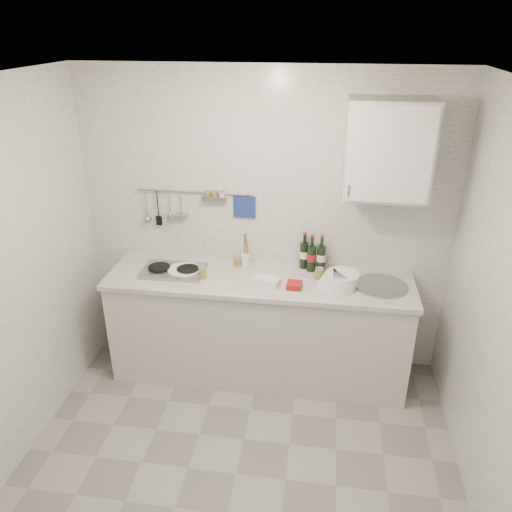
{
  "coord_description": "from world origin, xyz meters",
  "views": [
    {
      "loc": [
        0.48,
        -2.37,
        2.78
      ],
      "look_at": [
        0.01,
        0.9,
        1.21
      ],
      "focal_mm": 35.0,
      "sensor_mm": 36.0,
      "label": 1
    }
  ],
  "objects": [
    {
      "name": "wall_cabinet",
      "position": [
        0.9,
        1.22,
        1.95
      ],
      "size": [
        0.6,
        0.38,
        0.7
      ],
      "color": "beige",
      "rests_on": "back_wall"
    },
    {
      "name": "jar_c",
      "position": [
        0.47,
        1.17,
        0.97
      ],
      "size": [
        0.07,
        0.07,
        0.09
      ],
      "rotation": [
        0.0,
        0.0,
        0.34
      ],
      "color": "olive",
      "rests_on": "counter"
    },
    {
      "name": "plate_stack_sink",
      "position": [
        0.63,
        1.05,
        0.97
      ],
      "size": [
        0.32,
        0.31,
        0.12
      ],
      "rotation": [
        0.0,
        0.0,
        0.3
      ],
      "color": "white",
      "rests_on": "counter"
    },
    {
      "name": "strawberry_punnet",
      "position": [
        0.29,
        0.98,
        0.94
      ],
      "size": [
        0.12,
        0.12,
        0.05
      ],
      "primitive_type": "cube",
      "rotation": [
        0.0,
        0.0,
        -0.07
      ],
      "color": "#B32013",
      "rests_on": "counter"
    },
    {
      "name": "wall_rail",
      "position": [
        -0.6,
        1.37,
        1.43
      ],
      "size": [
        0.98,
        0.09,
        0.34
      ],
      "color": "#93969B",
      "rests_on": "back_wall"
    },
    {
      "name": "ceiling",
      "position": [
        0.0,
        0.0,
        2.5
      ],
      "size": [
        3.0,
        3.0,
        0.0
      ],
      "primitive_type": "plane",
      "rotation": [
        3.14,
        0.0,
        0.0
      ],
      "color": "silver",
      "rests_on": "back_wall"
    },
    {
      "name": "jar_a",
      "position": [
        -0.21,
        1.29,
        0.96
      ],
      "size": [
        0.07,
        0.07,
        0.09
      ],
      "rotation": [
        0.0,
        0.0,
        -0.28
      ],
      "color": "olive",
      "rests_on": "counter"
    },
    {
      "name": "plate_stack_hob",
      "position": [
        -0.62,
        1.09,
        0.94
      ],
      "size": [
        0.28,
        0.28,
        0.04
      ],
      "rotation": [
        0.0,
        0.0,
        0.23
      ],
      "color": "#4C62AE",
      "rests_on": "counter"
    },
    {
      "name": "floor",
      "position": [
        0.0,
        0.0,
        0.0
      ],
      "size": [
        3.0,
        3.0,
        0.0
      ],
      "primitive_type": "plane",
      "color": "slate",
      "rests_on": "ground"
    },
    {
      "name": "wine_bottles",
      "position": [
        0.41,
        1.31,
        1.07
      ],
      "size": [
        0.21,
        0.12,
        0.31
      ],
      "rotation": [
        0.0,
        0.0,
        -0.28
      ],
      "color": "black",
      "rests_on": "counter"
    },
    {
      "name": "utensil_crock",
      "position": [
        -0.14,
        1.3,
        0.99
      ],
      "size": [
        0.07,
        0.07,
        0.3
      ],
      "rotation": [
        0.0,
        0.0,
        -0.29
      ],
      "color": "white",
      "rests_on": "counter"
    },
    {
      "name": "wall_right",
      "position": [
        1.5,
        0.0,
        1.25
      ],
      "size": [
        0.02,
        2.8,
        2.5
      ],
      "primitive_type": "cube",
      "color": "silver",
      "rests_on": "floor"
    },
    {
      "name": "counter",
      "position": [
        0.01,
        1.1,
        0.43
      ],
      "size": [
        2.44,
        0.64,
        0.96
      ],
      "color": "beige",
      "rests_on": "floor"
    },
    {
      "name": "back_wall",
      "position": [
        0.0,
        1.4,
        1.25
      ],
      "size": [
        3.0,
        0.02,
        2.5
      ],
      "primitive_type": "cube",
      "color": "silver",
      "rests_on": "floor"
    },
    {
      "name": "jar_b",
      "position": [
        0.57,
        1.31,
        0.96
      ],
      "size": [
        0.06,
        0.06,
        0.08
      ],
      "rotation": [
        0.0,
        0.0,
        -0.04
      ],
      "color": "olive",
      "rests_on": "counter"
    },
    {
      "name": "butter_dish",
      "position": [
        0.08,
        1.0,
        0.95
      ],
      "size": [
        0.22,
        0.16,
        0.06
      ],
      "primitive_type": "cube",
      "rotation": [
        0.0,
        0.0,
        -0.37
      ],
      "color": "white",
      "rests_on": "counter"
    },
    {
      "name": "jar_d",
      "position": [
        -0.44,
        1.04,
        0.97
      ],
      "size": [
        0.06,
        0.06,
        0.1
      ],
      "rotation": [
        0.0,
        0.0,
        -0.19
      ],
      "color": "olive",
      "rests_on": "counter"
    }
  ]
}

